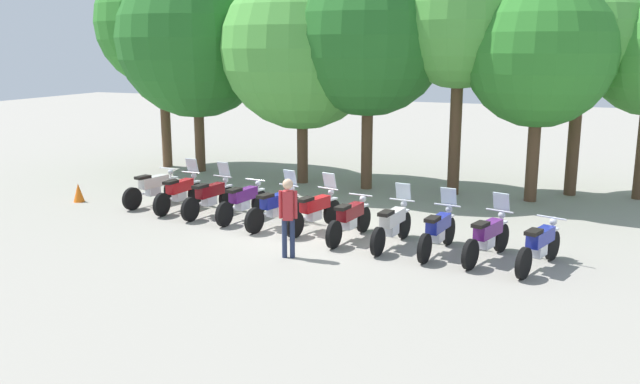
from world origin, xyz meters
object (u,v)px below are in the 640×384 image
(motorcycle_5, at_px, (315,210))
(tree_0, at_px, (161,23))
(tree_1, at_px, (196,38))
(tree_2, at_px, (302,49))
(motorcycle_1, at_px, (180,192))
(person_0, at_px, (288,212))
(motorcycle_9, at_px, (488,236))
(motorcycle_10, at_px, (540,245))
(motorcycle_0, at_px, (153,187))
(tree_4, at_px, (460,23))
(tree_6, at_px, (582,39))
(traffic_cone, at_px, (79,193))
(tree_5, at_px, (540,53))
(motorcycle_2, at_px, (210,196))
(tree_3, at_px, (369,36))
(motorcycle_7, at_px, (392,224))
(motorcycle_4, at_px, (275,206))
(motorcycle_6, at_px, (350,219))
(motorcycle_8, at_px, (438,230))
(motorcycle_3, at_px, (243,201))

(motorcycle_5, relative_size, tree_0, 0.28)
(tree_1, relative_size, tree_2, 1.08)
(motorcycle_1, relative_size, person_0, 1.26)
(tree_1, distance_m, tree_2, 4.37)
(motorcycle_9, height_order, motorcycle_10, motorcycle_9)
(motorcycle_0, relative_size, motorcycle_9, 1.02)
(tree_4, xyz_separation_m, tree_6, (3.37, 1.22, -0.46))
(motorcycle_10, relative_size, tree_0, 0.28)
(tree_0, bearing_deg, traffic_cone, -80.52)
(motorcycle_10, bearing_deg, tree_5, 23.25)
(motorcycle_2, xyz_separation_m, motorcycle_10, (8.60, -1.40, -0.01))
(motorcycle_5, xyz_separation_m, tree_3, (-0.36, 5.27, 4.27))
(tree_2, height_order, tree_4, tree_4)
(tree_5, bearing_deg, motorcycle_7, -113.23)
(motorcycle_4, relative_size, traffic_cone, 3.91)
(motorcycle_10, distance_m, tree_5, 7.43)
(motorcycle_10, bearing_deg, motorcycle_1, 97.90)
(motorcycle_4, height_order, motorcycle_6, motorcycle_4)
(motorcycle_1, xyz_separation_m, motorcycle_10, (9.68, -1.58, -0.01))
(motorcycle_7, xyz_separation_m, motorcycle_8, (1.08, -0.13, 0.00))
(motorcycle_1, distance_m, tree_2, 6.39)
(motorcycle_8, bearing_deg, tree_3, 38.75)
(tree_3, xyz_separation_m, traffic_cone, (-7.27, -4.96, -4.51))
(motorcycle_5, height_order, motorcycle_8, same)
(motorcycle_8, distance_m, motorcycle_10, 2.17)
(motorcycle_6, xyz_separation_m, motorcycle_9, (3.23, -0.36, 0.01))
(motorcycle_7, xyz_separation_m, traffic_cone, (-9.78, 0.89, -0.24))
(motorcycle_2, bearing_deg, motorcycle_6, -92.56)
(motorcycle_4, xyz_separation_m, motorcycle_8, (4.29, -0.70, 0.00))
(motorcycle_4, relative_size, tree_3, 0.30)
(motorcycle_8, xyz_separation_m, tree_5, (1.47, 6.07, 3.77))
(motorcycle_4, relative_size, motorcycle_5, 1.00)
(motorcycle_0, relative_size, tree_5, 0.34)
(tree_4, distance_m, tree_6, 3.62)
(motorcycle_1, bearing_deg, motorcycle_0, 79.00)
(motorcycle_3, bearing_deg, motorcycle_8, -92.41)
(motorcycle_2, xyz_separation_m, tree_1, (-3.73, 5.54, 4.24))
(motorcycle_3, height_order, motorcycle_8, motorcycle_8)
(person_0, bearing_deg, tree_5, 131.21)
(motorcycle_7, distance_m, motorcycle_8, 1.08)
(motorcycle_0, distance_m, motorcycle_9, 9.81)
(motorcycle_1, relative_size, tree_6, 0.33)
(person_0, relative_size, tree_5, 0.27)
(motorcycle_4, xyz_separation_m, traffic_cone, (-6.56, 0.32, -0.24))
(motorcycle_0, xyz_separation_m, motorcycle_5, (5.38, -0.85, 0.01))
(tree_3, height_order, tree_4, tree_3)
(motorcycle_3, relative_size, motorcycle_8, 1.00)
(motorcycle_7, height_order, tree_3, tree_3)
(motorcycle_2, xyz_separation_m, motorcycle_5, (3.23, -0.41, 0.00))
(person_0, bearing_deg, motorcycle_7, 113.18)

